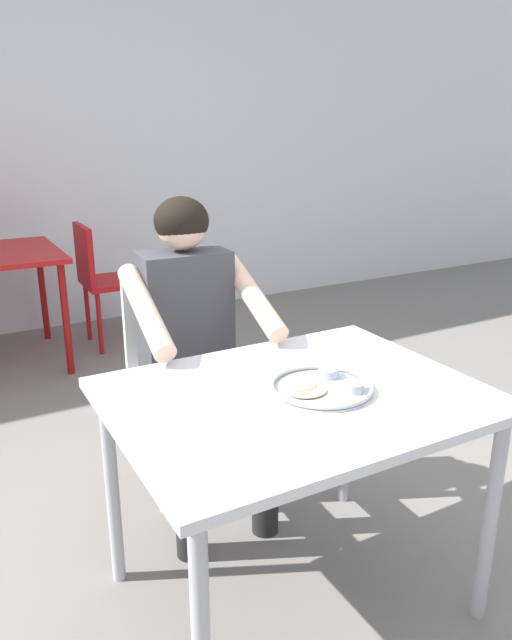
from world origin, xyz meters
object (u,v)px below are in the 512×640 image
at_px(thali_tray, 322,386).
at_px(diner_foreground, 194,330).
at_px(table_foreground, 295,416).
at_px(chair_red_right, 103,275).
at_px(chair_foreground, 176,365).

distance_m(thali_tray, diner_foreground, 0.68).
height_order(table_foreground, thali_tray, thali_tray).
bearing_deg(thali_tray, chair_red_right, 88.58).
bearing_deg(diner_foreground, chair_foreground, 87.76).
distance_m(chair_foreground, chair_red_right, 1.79).
height_order(chair_foreground, chair_red_right, chair_foreground).
bearing_deg(diner_foreground, table_foreground, -86.02).
bearing_deg(chair_foreground, table_foreground, -87.60).
bearing_deg(chair_foreground, thali_tray, -82.81).
relative_size(table_foreground, diner_foreground, 0.87).
xyz_separation_m(table_foreground, diner_foreground, (-0.04, 0.65, 0.08)).
xyz_separation_m(thali_tray, chair_foreground, (-0.11, 0.89, -0.23)).
xyz_separation_m(chair_foreground, chair_red_right, (0.18, 1.78, -0.01)).
bearing_deg(table_foreground, diner_foreground, 93.98).
bearing_deg(chair_red_right, thali_tray, -91.42).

